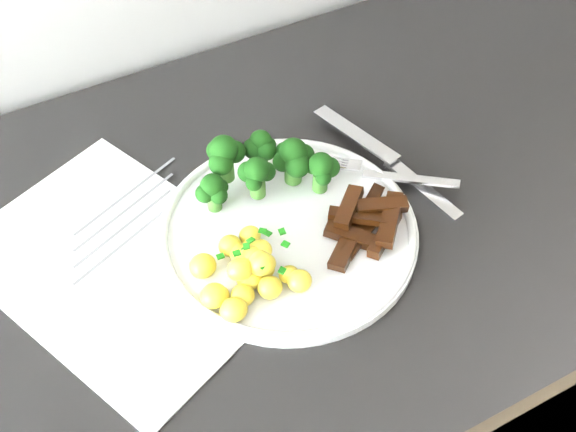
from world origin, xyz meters
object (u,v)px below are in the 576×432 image
object	(u,v)px
potatoes	(248,271)
recipe_paper	(122,264)
broccoli	(263,163)
beef_strips	(367,224)
counter	(343,375)
plate	(288,231)
fork	(390,174)
knife	(403,174)

from	to	relation	value
potatoes	recipe_paper	bearing A→B (deg)	141.12
potatoes	broccoli	bearing A→B (deg)	56.31
broccoli	beef_strips	distance (m)	0.12
counter	recipe_paper	distance (m)	0.51
plate	beef_strips	size ratio (longest dim) A/B	2.40
counter	recipe_paper	world-z (taller)	recipe_paper
fork	knife	world-z (taller)	fork
broccoli	recipe_paper	bearing A→B (deg)	-173.29
counter	potatoes	size ratio (longest dim) A/B	22.39
recipe_paper	knife	world-z (taller)	knife
recipe_paper	beef_strips	world-z (taller)	beef_strips
recipe_paper	beef_strips	distance (m)	0.24
counter	recipe_paper	xyz separation A→B (m)	(-0.27, 0.02, 0.43)
counter	fork	distance (m)	0.45
potatoes	knife	bearing A→B (deg)	13.12
beef_strips	counter	bearing A→B (deg)	57.52
potatoes	beef_strips	xyz separation A→B (m)	(0.13, -0.00, -0.00)
plate	broccoli	world-z (taller)	broccoli
counter	knife	size ratio (longest dim) A/B	10.77
counter	potatoes	bearing A→B (deg)	-160.11
beef_strips	fork	size ratio (longest dim) A/B	0.91
beef_strips	knife	xyz separation A→B (m)	(0.08, 0.05, -0.01)
fork	broccoli	bearing A→B (deg)	156.88
potatoes	beef_strips	world-z (taller)	potatoes
counter	potatoes	world-z (taller)	potatoes
recipe_paper	beef_strips	size ratio (longest dim) A/B	3.30
recipe_paper	fork	world-z (taller)	fork
beef_strips	fork	distance (m)	0.08
plate	fork	world-z (taller)	fork
beef_strips	knife	world-z (taller)	beef_strips
fork	potatoes	bearing A→B (deg)	-166.00
counter	plate	xyz separation A→B (m)	(-0.11, -0.02, 0.44)
potatoes	plate	bearing A→B (deg)	31.13
broccoli	fork	world-z (taller)	broccoli
beef_strips	knife	distance (m)	0.09
potatoes	knife	xyz separation A→B (m)	(0.21, 0.05, -0.02)
broccoli	potatoes	world-z (taller)	broccoli
plate	beef_strips	distance (m)	0.08
plate	fork	distance (m)	0.13
fork	knife	size ratio (longest dim) A/B	0.57
plate	beef_strips	world-z (taller)	beef_strips
counter	broccoli	size ratio (longest dim) A/B	15.52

